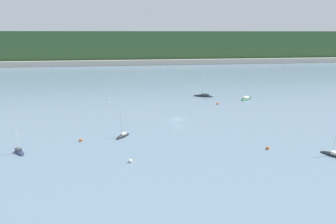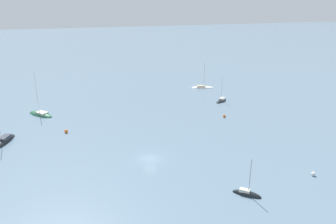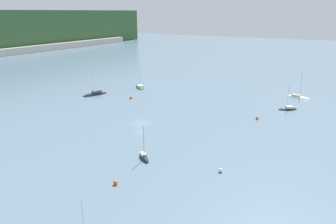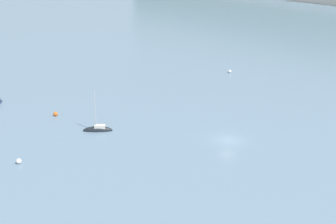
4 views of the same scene
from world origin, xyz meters
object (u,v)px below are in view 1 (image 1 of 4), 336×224
at_px(sailboat_1, 334,155).
at_px(mooring_buoy_2, 81,140).
at_px(sailboat_3, 123,137).
at_px(mooring_buoy_3, 108,99).
at_px(mooring_buoy_0, 130,161).
at_px(mooring_buoy_1, 217,103).
at_px(mooring_buoy_4, 268,148).
at_px(sailboat_2, 247,99).
at_px(sailboat_5, 19,152).
at_px(sailboat_4, 204,96).

xyz_separation_m(sailboat_1, mooring_buoy_2, (-59.71, 15.94, 0.27)).
bearing_deg(sailboat_3, mooring_buoy_3, -128.98).
xyz_separation_m(mooring_buoy_0, mooring_buoy_1, (33.67, 44.78, 0.04)).
height_order(mooring_buoy_1, mooring_buoy_4, mooring_buoy_1).
height_order(sailboat_3, mooring_buoy_3, sailboat_3).
bearing_deg(mooring_buoy_1, sailboat_1, -74.65).
bearing_deg(sailboat_2, mooring_buoy_0, -176.20).
bearing_deg(mooring_buoy_2, sailboat_5, -157.60).
distance_m(sailboat_5, mooring_buoy_0, 27.36).
distance_m(sailboat_2, mooring_buoy_4, 51.56).
bearing_deg(mooring_buoy_0, sailboat_5, 163.03).
xyz_separation_m(sailboat_2, mooring_buoy_2, (-61.84, -38.45, 0.32)).
height_order(mooring_buoy_2, mooring_buoy_3, mooring_buoy_2).
bearing_deg(mooring_buoy_3, sailboat_4, 1.04).
bearing_deg(mooring_buoy_0, sailboat_2, 46.73).
relative_size(sailboat_4, mooring_buoy_0, 16.62).
bearing_deg(mooring_buoy_0, sailboat_1, -3.13).
xyz_separation_m(sailboat_1, sailboat_4, (-15.10, 61.10, 0.01)).
xyz_separation_m(sailboat_4, mooring_buoy_4, (1.62, -55.84, 0.25)).
relative_size(sailboat_2, sailboat_3, 1.73).
bearing_deg(sailboat_4, sailboat_2, 179.28).
relative_size(sailboat_2, mooring_buoy_2, 16.87).
xyz_separation_m(sailboat_2, mooring_buoy_1, (-15.13, -7.06, 0.35)).
height_order(sailboat_2, mooring_buoy_1, sailboat_2).
xyz_separation_m(sailboat_4, mooring_buoy_1, (2.11, -13.77, 0.30)).
bearing_deg(mooring_buoy_0, mooring_buoy_2, 134.23).
xyz_separation_m(sailboat_2, sailboat_3, (-51.07, -36.79, 0.02)).
distance_m(mooring_buoy_2, mooring_buoy_4, 47.44).
bearing_deg(mooring_buoy_1, sailboat_4, 98.71).
bearing_deg(mooring_buoy_1, mooring_buoy_0, -126.94).
height_order(sailboat_2, mooring_buoy_0, sailboat_2).
bearing_deg(mooring_buoy_1, mooring_buoy_4, -90.66).
bearing_deg(mooring_buoy_0, mooring_buoy_1, 53.06).
distance_m(sailboat_4, mooring_buoy_1, 13.93).
bearing_deg(mooring_buoy_3, mooring_buoy_1, -16.57).
height_order(sailboat_5, mooring_buoy_3, sailboat_5).
height_order(sailboat_3, mooring_buoy_1, sailboat_3).
relative_size(sailboat_3, sailboat_5, 1.15).
bearing_deg(mooring_buoy_2, sailboat_1, -14.95).
xyz_separation_m(sailboat_1, mooring_buoy_0, (-46.67, 2.55, 0.27)).
bearing_deg(mooring_buoy_3, mooring_buoy_0, -80.15).
distance_m(sailboat_1, sailboat_4, 62.94).
distance_m(sailboat_2, mooring_buoy_1, 16.70).
distance_m(sailboat_5, mooring_buoy_2, 14.20).
bearing_deg(mooring_buoy_4, sailboat_1, -21.31).
height_order(sailboat_3, mooring_buoy_2, sailboat_3).
bearing_deg(sailboat_3, sailboat_1, 110.92).
relative_size(sailboat_1, mooring_buoy_2, 10.72).
bearing_deg(mooring_buoy_4, sailboat_2, 72.37).
bearing_deg(mooring_buoy_2, mooring_buoy_3, 86.13).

